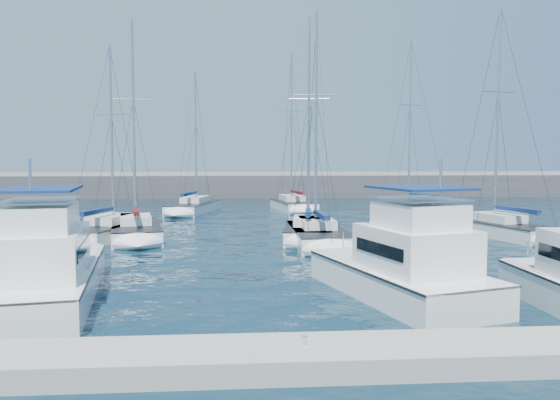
{
  "coord_description": "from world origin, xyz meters",
  "views": [
    {
      "loc": [
        -1.6,
        -24.32,
        5.29
      ],
      "look_at": [
        0.63,
        5.96,
        3.0
      ],
      "focal_mm": 35.0,
      "sensor_mm": 36.0,
      "label": 1
    }
  ],
  "objects": [
    {
      "name": "sailboat_mid_c",
      "position": [
        2.8,
        10.52,
        0.55
      ],
      "size": [
        3.8,
        6.75,
        14.69
      ],
      "rotation": [
        0.0,
        0.0,
        -0.14
      ],
      "color": "white",
      "rests_on": "ground"
    },
    {
      "name": "ground",
      "position": [
        0.0,
        0.0,
        0.0
      ],
      "size": [
        220.0,
        220.0,
        0.0
      ],
      "primitive_type": "plane",
      "color": "black",
      "rests_on": "ground"
    },
    {
      "name": "breakwater",
      "position": [
        0.0,
        52.0,
        1.05
      ],
      "size": [
        160.0,
        6.0,
        4.45
      ],
      "color": "#424244",
      "rests_on": "ground"
    },
    {
      "name": "sailboat_mid_e",
      "position": [
        16.3,
        11.5,
        0.54
      ],
      "size": [
        5.03,
        8.75,
        15.85
      ],
      "rotation": [
        0.0,
        0.0,
        0.25
      ],
      "color": "white",
      "rests_on": "ground"
    },
    {
      "name": "dock_cleat_centre",
      "position": [
        0.0,
        -11.0,
        0.72
      ],
      "size": [
        0.16,
        0.16,
        0.25
      ],
      "primitive_type": "cylinder",
      "color": "silver",
      "rests_on": "dock"
    },
    {
      "name": "dock",
      "position": [
        0.0,
        -11.0,
        0.3
      ],
      "size": [
        40.0,
        2.2,
        0.6
      ],
      "primitive_type": "cube",
      "color": "gray",
      "rests_on": "ground"
    },
    {
      "name": "motor_yacht_port_inner",
      "position": [
        -8.73,
        -3.88,
        1.13
      ],
      "size": [
        5.06,
        10.91,
        4.69
      ],
      "rotation": [
        0.0,
        0.0,
        0.17
      ],
      "color": "white",
      "rests_on": "ground"
    },
    {
      "name": "sailboat_mid_a",
      "position": [
        -10.38,
        12.46,
        0.5
      ],
      "size": [
        5.03,
        8.74,
        13.16
      ],
      "rotation": [
        0.0,
        0.0,
        -0.25
      ],
      "color": "white",
      "rests_on": "ground"
    },
    {
      "name": "sailboat_back_c",
      "position": [
        14.76,
        25.94,
        0.54
      ],
      "size": [
        5.56,
        9.4,
        16.7
      ],
      "rotation": [
        0.0,
        0.0,
        0.3
      ],
      "color": "white",
      "rests_on": "ground"
    },
    {
      "name": "sailboat_mid_d",
      "position": [
        3.24,
        9.36,
        0.51
      ],
      "size": [
        3.25,
        8.93,
        14.93
      ],
      "rotation": [
        0.0,
        0.0,
        0.01
      ],
      "color": "white",
      "rests_on": "ground"
    },
    {
      "name": "motor_yacht_stbd_inner",
      "position": [
        4.63,
        -4.31,
        1.13
      ],
      "size": [
        5.94,
        9.29,
        4.69
      ],
      "rotation": [
        0.0,
        0.0,
        0.28
      ],
      "color": "white",
      "rests_on": "ground"
    },
    {
      "name": "sailboat_back_b",
      "position": [
        3.87,
        31.54,
        0.54
      ],
      "size": [
        4.41,
        8.57,
        16.48
      ],
      "rotation": [
        0.0,
        0.0,
        0.16
      ],
      "color": "white",
      "rests_on": "ground"
    },
    {
      "name": "sailboat_back_a",
      "position": [
        -6.17,
        30.05,
        0.51
      ],
      "size": [
        5.01,
        9.84,
        14.18
      ],
      "rotation": [
        0.0,
        0.0,
        -0.22
      ],
      "color": "white",
      "rests_on": "ground"
    },
    {
      "name": "sailboat_mid_b",
      "position": [
        -8.5,
        12.18,
        0.52
      ],
      "size": [
        4.68,
        8.68,
        14.8
      ],
      "rotation": [
        0.0,
        0.0,
        0.21
      ],
      "color": "white",
      "rests_on": "ground"
    }
  ]
}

